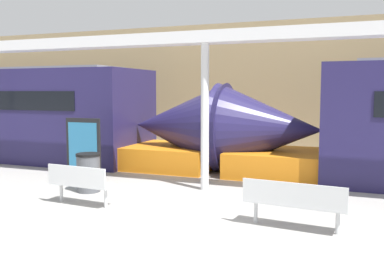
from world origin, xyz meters
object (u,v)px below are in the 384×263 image
at_px(bench_near, 80,182).
at_px(support_column_near, 205,118).
at_px(bench_far, 294,201).
at_px(trash_bin, 88,172).
at_px(poster_board, 83,149).

bearing_deg(bench_near, support_column_near, 53.69).
distance_m(bench_near, bench_far, 4.41).
xyz_separation_m(bench_near, bench_far, (4.41, 0.00, 0.00)).
bearing_deg(bench_far, bench_near, -174.23).
height_order(trash_bin, support_column_near, support_column_near).
bearing_deg(support_column_near, poster_board, -178.50).
xyz_separation_m(bench_far, poster_board, (-5.87, 2.19, 0.34)).
relative_size(trash_bin, support_column_near, 0.26).
relative_size(trash_bin, poster_board, 0.55).
relative_size(bench_near, bench_far, 0.83).
bearing_deg(support_column_near, bench_near, -130.82).
relative_size(poster_board, support_column_near, 0.48).
relative_size(bench_near, trash_bin, 1.64).
height_order(bench_near, bench_far, same).
xyz_separation_m(bench_near, support_column_near, (1.97, 2.29, 1.25)).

